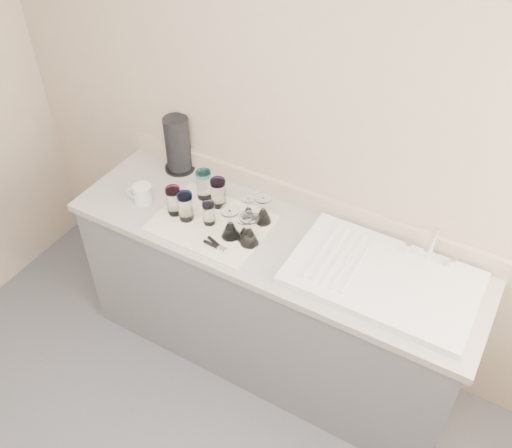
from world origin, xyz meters
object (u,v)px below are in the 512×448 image
Objects in this scene: tumbler_lavender at (209,213)px; goblet_front_right at (249,234)px; goblet_back_left at (248,211)px; goblet_back_right at (263,213)px; sink_unit at (383,277)px; tumbler_blue at (185,206)px; goblet_extra at (244,232)px; can_opener at (217,246)px; goblet_front_left at (230,227)px; white_mug at (142,194)px; tumbler_purple at (218,193)px; paper_towel_roll at (178,145)px; tumbler_cyan at (204,185)px; tumbler_magenta at (174,201)px.

tumbler_lavender is 0.76× the size of goblet_front_right.
goblet_back_right reaches higher than goblet_back_left.
goblet_back_right is (-0.65, 0.07, 0.04)m from sink_unit.
goblet_back_left is (0.26, 0.15, -0.03)m from tumbler_blue.
goblet_extra is 0.14m from can_opener.
white_mug is at bearing 179.73° from goblet_front_left.
paper_towel_roll reaches higher than tumbler_purple.
tumbler_blue is 1.10× the size of can_opener.
can_opener is (-0.02, -0.10, -0.05)m from goblet_front_left.
paper_towel_roll is (-0.53, 0.33, 0.09)m from goblet_front_left.
goblet_back_left is 0.08m from goblet_back_right.
tumbler_purple is at bearing -10.40° from tumbler_cyan.
can_opener is 0.53m from white_mug.
tumbler_purple reaches higher than goblet_extra.
goblet_back_left is at bearing -18.19° from paper_towel_roll.
white_mug reaches higher than can_opener.
goblet_front_left is 0.51× the size of paper_towel_roll.
tumbler_cyan reaches higher than tumbler_lavender.
tumbler_cyan is at bearing 153.40° from goblet_extra.
tumbler_cyan reaches higher than goblet_extra.
can_opener is (-0.08, -0.11, -0.03)m from goblet_extra.
tumbler_purple is at bearing 24.42° from white_mug.
goblet_front_right reaches higher than white_mug.
tumbler_blue is at bearing -179.35° from goblet_front_right.
goblet_front_right is (0.09, -0.15, 0.01)m from goblet_back_left.
sink_unit is at bearing 4.88° from tumbler_magenta.
tumbler_blue is 0.28m from white_mug.
sink_unit is at bearing 8.45° from goblet_front_right.
paper_towel_roll is at bearing 150.64° from tumbler_cyan.
tumbler_magenta is (-0.16, -0.16, -0.00)m from tumbler_purple.
goblet_extra is at bearing -26.60° from tumbler_cyan.
goblet_back_right is 0.94× the size of goblet_front_right.
goblet_extra is at bearing -32.18° from tumbler_purple.
goblet_back_right is at bearing 84.73° from goblet_extra.
white_mug is (-0.53, 0.00, -0.01)m from goblet_front_left.
tumbler_magenta is at bearing -134.76° from tumbler_purple.
tumbler_blue is 0.36m from goblet_front_right.
tumbler_cyan is 0.19m from tumbler_magenta.
tumbler_lavender is 0.95× the size of goblet_back_left.
tumbler_lavender is 0.24m from goblet_front_right.
goblet_front_right is at bearing -30.49° from tumbler_purple.
tumbler_cyan is 1.02× the size of tumbler_purple.
goblet_front_right reaches higher than can_opener.
tumbler_cyan is 0.33m from goblet_front_left.
paper_towel_roll is (-0.28, 0.33, 0.07)m from tumbler_blue.
sink_unit reaches higher than goblet_extra.
goblet_back_left is 1.03× the size of goblet_extra.
tumbler_magenta reaches higher than goblet_back_left.
sink_unit is 1.27m from white_mug.
tumbler_magenta is 0.40m from goblet_extra.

